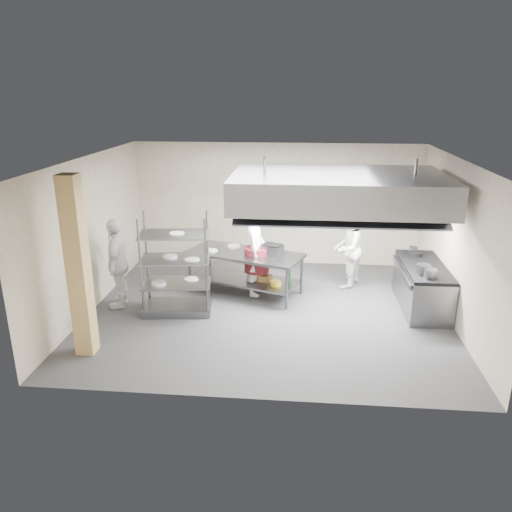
# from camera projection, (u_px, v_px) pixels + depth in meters

# --- Properties ---
(floor) EXTENTS (7.00, 7.00, 0.00)m
(floor) POSITION_uv_depth(u_px,v_px,m) (267.00, 311.00, 9.96)
(floor) COLOR #2F2F32
(floor) RESTS_ON ground
(ceiling) EXTENTS (7.00, 7.00, 0.00)m
(ceiling) POSITION_uv_depth(u_px,v_px,m) (269.00, 159.00, 9.01)
(ceiling) COLOR silver
(ceiling) RESTS_ON wall_back
(wall_back) EXTENTS (7.00, 0.00, 7.00)m
(wall_back) POSITION_uv_depth(u_px,v_px,m) (276.00, 205.00, 12.31)
(wall_back) COLOR tan
(wall_back) RESTS_ON ground
(wall_left) EXTENTS (0.00, 6.00, 6.00)m
(wall_left) POSITION_uv_depth(u_px,v_px,m) (90.00, 234.00, 9.79)
(wall_left) COLOR tan
(wall_left) RESTS_ON ground
(wall_right) EXTENTS (0.00, 6.00, 6.00)m
(wall_right) POSITION_uv_depth(u_px,v_px,m) (457.00, 244.00, 9.17)
(wall_right) COLOR tan
(wall_right) RESTS_ON ground
(column) EXTENTS (0.30, 0.30, 3.00)m
(column) POSITION_uv_depth(u_px,v_px,m) (78.00, 268.00, 7.94)
(column) COLOR #E3BD74
(column) RESTS_ON floor
(exhaust_hood) EXTENTS (4.00, 2.50, 0.60)m
(exhaust_hood) POSITION_uv_depth(u_px,v_px,m) (338.00, 189.00, 9.46)
(exhaust_hood) COLOR gray
(exhaust_hood) RESTS_ON ceiling
(hood_strip_a) EXTENTS (1.60, 0.12, 0.04)m
(hood_strip_a) POSITION_uv_depth(u_px,v_px,m) (290.00, 205.00, 9.64)
(hood_strip_a) COLOR white
(hood_strip_a) RESTS_ON exhaust_hood
(hood_strip_b) EXTENTS (1.60, 0.12, 0.04)m
(hood_strip_b) POSITION_uv_depth(u_px,v_px,m) (385.00, 207.00, 9.48)
(hood_strip_b) COLOR white
(hood_strip_b) RESTS_ON exhaust_hood
(wall_shelf) EXTENTS (1.50, 0.28, 0.04)m
(wall_shelf) POSITION_uv_depth(u_px,v_px,m) (351.00, 208.00, 12.00)
(wall_shelf) COLOR gray
(wall_shelf) RESTS_ON wall_back
(island) EXTENTS (2.63, 1.78, 0.91)m
(island) POSITION_uv_depth(u_px,v_px,m) (245.00, 273.00, 10.74)
(island) COLOR gray
(island) RESTS_ON floor
(island_worktop) EXTENTS (2.63, 1.78, 0.06)m
(island_worktop) POSITION_uv_depth(u_px,v_px,m) (245.00, 254.00, 10.60)
(island_worktop) COLOR gray
(island_worktop) RESTS_ON island
(island_undershelf) EXTENTS (2.41, 1.62, 0.04)m
(island_undershelf) POSITION_uv_depth(u_px,v_px,m) (245.00, 279.00, 10.79)
(island_undershelf) COLOR slate
(island_undershelf) RESTS_ON island
(pass_rack) EXTENTS (1.41, 0.94, 1.97)m
(pass_rack) POSITION_uv_depth(u_px,v_px,m) (176.00, 264.00, 9.64)
(pass_rack) COLOR slate
(pass_rack) RESTS_ON floor
(cooking_range) EXTENTS (0.80, 2.00, 0.84)m
(cooking_range) POSITION_uv_depth(u_px,v_px,m) (422.00, 287.00, 10.02)
(cooking_range) COLOR slate
(cooking_range) RESTS_ON floor
(range_top) EXTENTS (0.78, 1.96, 0.06)m
(range_top) POSITION_uv_depth(u_px,v_px,m) (424.00, 266.00, 9.88)
(range_top) COLOR black
(range_top) RESTS_ON cooking_range
(chef_head) EXTENTS (0.50, 0.72, 1.89)m
(chef_head) POSITION_uv_depth(u_px,v_px,m) (255.00, 252.00, 10.54)
(chef_head) COLOR white
(chef_head) RESTS_ON floor
(chef_line) EXTENTS (0.95, 1.05, 1.78)m
(chef_line) POSITION_uv_depth(u_px,v_px,m) (346.00, 248.00, 10.95)
(chef_line) COLOR silver
(chef_line) RESTS_ON floor
(chef_plating) EXTENTS (0.57, 1.12, 1.83)m
(chef_plating) POSITION_uv_depth(u_px,v_px,m) (118.00, 263.00, 9.94)
(chef_plating) COLOR white
(chef_plating) RESTS_ON floor
(griddle) EXTENTS (0.51, 0.46, 0.20)m
(griddle) POSITION_uv_depth(u_px,v_px,m) (272.00, 250.00, 10.44)
(griddle) COLOR slate
(griddle) RESTS_ON island_worktop
(wicker_basket) EXTENTS (0.35, 0.29, 0.13)m
(wicker_basket) POSITION_uv_depth(u_px,v_px,m) (264.00, 278.00, 10.62)
(wicker_basket) COLOR #97683C
(wicker_basket) RESTS_ON island_undershelf
(stockpot) EXTENTS (0.26, 0.26, 0.18)m
(stockpot) POSITION_uv_depth(u_px,v_px,m) (423.00, 269.00, 9.38)
(stockpot) COLOR slate
(stockpot) RESTS_ON range_top
(plate_stack) EXTENTS (0.28, 0.28, 0.05)m
(plate_stack) POSITION_uv_depth(u_px,v_px,m) (177.00, 282.00, 9.75)
(plate_stack) COLOR white
(plate_stack) RESTS_ON pass_rack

